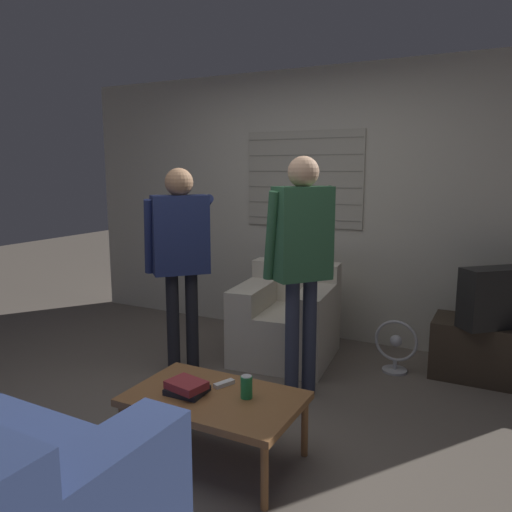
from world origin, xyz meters
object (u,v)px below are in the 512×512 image
object	(u,v)px
coffee_table	(214,402)
person_right_standing	(301,247)
soda_can	(246,387)
floor_fan	(396,346)
armchair_beige	(287,320)
person_left_standing	(180,245)
spare_remote	(224,384)
book_stack	(187,387)

from	to	relation	value
coffee_table	person_right_standing	distance (m)	1.23
coffee_table	soda_can	size ratio (longest dim) A/B	7.58
soda_can	floor_fan	bearing A→B (deg)	74.04
coffee_table	floor_fan	size ratio (longest dim) A/B	2.22
coffee_table	soda_can	distance (m)	0.21
armchair_beige	coffee_table	world-z (taller)	armchair_beige
person_left_standing	spare_remote	bearing A→B (deg)	-89.27
armchair_beige	coffee_table	size ratio (longest dim) A/B	0.94
book_stack	floor_fan	xyz separation A→B (m)	(0.80, 1.77, -0.20)
person_left_standing	floor_fan	world-z (taller)	person_left_standing
person_left_standing	person_right_standing	world-z (taller)	person_right_standing
spare_remote	floor_fan	size ratio (longest dim) A/B	0.31
floor_fan	person_left_standing	bearing A→B (deg)	-153.45
soda_can	spare_remote	distance (m)	0.21
armchair_beige	person_right_standing	distance (m)	1.06
coffee_table	floor_fan	xyz separation A→B (m)	(0.65, 1.72, -0.13)
book_stack	soda_can	size ratio (longest dim) A/B	1.85
soda_can	person_left_standing	bearing A→B (deg)	139.88
armchair_beige	coffee_table	bearing A→B (deg)	93.42
coffee_table	spare_remote	bearing A→B (deg)	97.13
armchair_beige	soda_can	xyz separation A→B (m)	(0.44, -1.56, 0.11)
soda_can	armchair_beige	bearing A→B (deg)	105.70
book_stack	soda_can	world-z (taller)	soda_can
person_left_standing	spare_remote	world-z (taller)	person_left_standing
person_right_standing	spare_remote	distance (m)	1.10
armchair_beige	spare_remote	size ratio (longest dim) A/B	6.64
spare_remote	floor_fan	distance (m)	1.73
book_stack	spare_remote	distance (m)	0.23
armchair_beige	coffee_table	xyz separation A→B (m)	(0.27, -1.62, 0.01)
armchair_beige	spare_remote	bearing A→B (deg)	93.63
person_left_standing	person_right_standing	distance (m)	1.00
person_right_standing	book_stack	xyz separation A→B (m)	(-0.26, -1.03, -0.67)
person_right_standing	spare_remote	world-z (taller)	person_right_standing
spare_remote	floor_fan	world-z (taller)	floor_fan
armchair_beige	coffee_table	distance (m)	1.64
armchair_beige	floor_fan	bearing A→B (deg)	179.97
soda_can	floor_fan	distance (m)	1.74
book_stack	floor_fan	world-z (taller)	book_stack
person_right_standing	spare_remote	bearing A→B (deg)	-149.77
floor_fan	book_stack	bearing A→B (deg)	-114.22
floor_fan	soda_can	bearing A→B (deg)	-105.96
floor_fan	spare_remote	bearing A→B (deg)	-112.71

